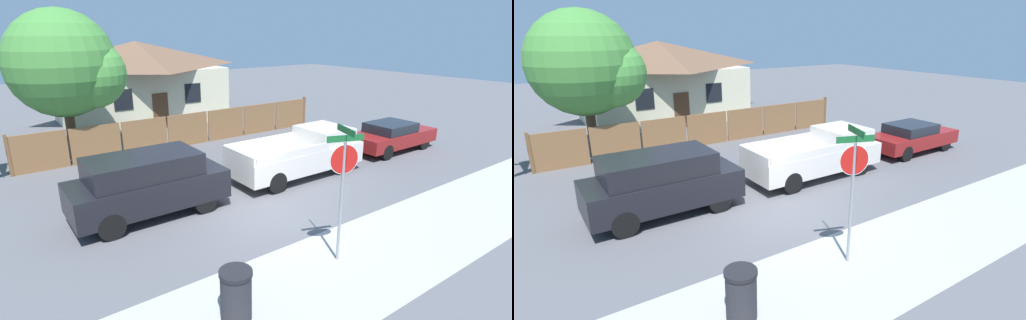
{
  "view_description": "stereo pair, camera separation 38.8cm",
  "coord_description": "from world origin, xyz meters",
  "views": [
    {
      "loc": [
        -6.69,
        -8.96,
        5.35
      ],
      "look_at": [
        -0.0,
        0.35,
        1.6
      ],
      "focal_mm": 28.0,
      "sensor_mm": 36.0,
      "label": 1
    },
    {
      "loc": [
        -6.37,
        -9.18,
        5.35
      ],
      "look_at": [
        -0.0,
        0.35,
        1.6
      ],
      "focal_mm": 28.0,
      "sensor_mm": 36.0,
      "label": 2
    }
  ],
  "objects": [
    {
      "name": "stop_sign",
      "position": [
        -0.1,
        -3.19,
        2.25
      ],
      "size": [
        0.86,
        0.77,
        3.32
      ],
      "rotation": [
        0.0,
        0.0,
        -0.35
      ],
      "color": "gray",
      "rests_on": "ground"
    },
    {
      "name": "ground_plane",
      "position": [
        0.0,
        0.0,
        0.0
      ],
      "size": [
        80.0,
        80.0,
        0.0
      ],
      "primitive_type": "plane",
      "color": "#56565B"
    },
    {
      "name": "wooden_fence",
      "position": [
        1.56,
        8.13,
        0.78
      ],
      "size": [
        15.07,
        0.12,
        1.65
      ],
      "color": "brown",
      "rests_on": "ground"
    },
    {
      "name": "orange_pickup",
      "position": [
        3.15,
        1.86,
        0.86
      ],
      "size": [
        5.29,
        2.04,
        1.72
      ],
      "rotation": [
        0.0,
        0.0,
        0.0
      ],
      "color": "silver",
      "rests_on": "ground"
    },
    {
      "name": "house",
      "position": [
        1.89,
        15.41,
        2.43
      ],
      "size": [
        9.8,
        7.0,
        4.71
      ],
      "color": "beige",
      "rests_on": "ground"
    },
    {
      "name": "red_suv",
      "position": [
        -2.87,
        1.86,
        1.02
      ],
      "size": [
        4.58,
        1.94,
        1.9
      ],
      "rotation": [
        0.0,
        0.0,
        0.0
      ],
      "color": "black",
      "rests_on": "ground"
    },
    {
      "name": "oak_tree",
      "position": [
        -3.19,
        9.13,
        3.92
      ],
      "size": [
        4.6,
        4.38,
        6.22
      ],
      "color": "brown",
      "rests_on": "ground"
    },
    {
      "name": "trash_bin",
      "position": [
        -3.24,
        -3.5,
        0.53
      ],
      "size": [
        0.65,
        0.65,
        1.05
      ],
      "color": "#28282D",
      "rests_on": "ground"
    },
    {
      "name": "sidewalk_strip",
      "position": [
        0.0,
        -3.6,
        0.0
      ],
      "size": [
        36.0,
        3.2,
        0.01
      ],
      "color": "#A3A39E",
      "rests_on": "ground"
    },
    {
      "name": "parked_sedan",
      "position": [
        8.77,
        1.86,
        0.71
      ],
      "size": [
        4.46,
        1.82,
        1.33
      ],
      "rotation": [
        0.0,
        0.0,
        0.0
      ],
      "color": "maroon",
      "rests_on": "ground"
    }
  ]
}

